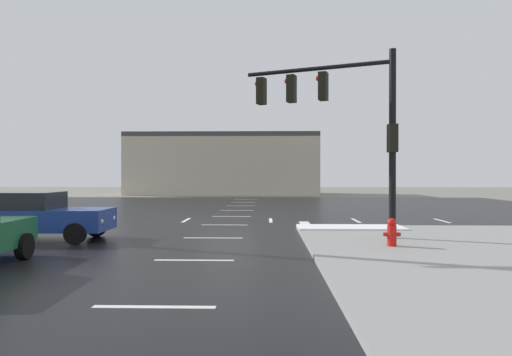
% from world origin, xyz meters
% --- Properties ---
extents(ground_plane, '(120.00, 120.00, 0.00)m').
position_xyz_m(ground_plane, '(0.00, 0.00, 0.00)').
color(ground_plane, slate).
extents(road_asphalt, '(44.00, 44.00, 0.02)m').
position_xyz_m(road_asphalt, '(0.00, 0.00, 0.01)').
color(road_asphalt, black).
rests_on(road_asphalt, ground_plane).
extents(snow_strip_curbside, '(4.00, 1.60, 0.06)m').
position_xyz_m(snow_strip_curbside, '(5.00, -4.00, 0.17)').
color(snow_strip_curbside, white).
rests_on(snow_strip_curbside, sidewalk_corner).
extents(lane_markings, '(36.15, 36.15, 0.01)m').
position_xyz_m(lane_markings, '(1.20, -1.38, 0.02)').
color(lane_markings, silver).
rests_on(lane_markings, road_asphalt).
extents(traffic_signal_mast, '(4.86, 2.09, 6.06)m').
position_xyz_m(traffic_signal_mast, '(4.31, -6.06, 4.31)').
color(traffic_signal_mast, black).
rests_on(traffic_signal_mast, sidewalk_corner).
extents(fire_hydrant, '(0.48, 0.26, 0.79)m').
position_xyz_m(fire_hydrant, '(5.37, -8.34, 0.54)').
color(fire_hydrant, red).
rests_on(fire_hydrant, sidewalk_corner).
extents(strip_building_background, '(20.81, 8.00, 6.73)m').
position_xyz_m(strip_building_background, '(-3.05, 29.66, 3.37)').
color(strip_building_background, '#BCB29E').
rests_on(strip_building_background, ground_plane).
extents(sedan_blue, '(4.56, 2.07, 1.58)m').
position_xyz_m(sedan_blue, '(-5.80, -6.63, 0.85)').
color(sedan_blue, navy).
rests_on(sedan_blue, road_asphalt).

